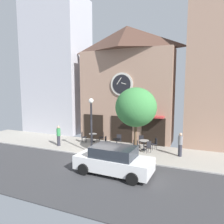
# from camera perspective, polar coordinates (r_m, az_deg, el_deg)

# --- Properties ---
(ground_plane) EXTENTS (27.52, 10.60, 0.13)m
(ground_plane) POSITION_cam_1_polar(r_m,az_deg,el_deg) (14.01, -5.66, -13.37)
(ground_plane) COLOR #9E998E
(clock_building) EXTENTS (8.37, 3.63, 10.22)m
(clock_building) POSITION_cam_1_polar(r_m,az_deg,el_deg) (19.02, 4.00, 8.25)
(clock_building) COLOR #9E7A66
(clock_building) RESTS_ON ground_plane
(neighbor_building_left) EXTENTS (6.53, 4.33, 14.13)m
(neighbor_building_left) POSITION_cam_1_polar(r_m,az_deg,el_deg) (24.03, -14.90, 11.97)
(neighbor_building_left) COLOR #B2B2BC
(neighbor_building_left) RESTS_ON ground_plane
(neighbor_building_right) EXTENTS (5.36, 4.70, 13.85)m
(neighbor_building_right) POSITION_cam_1_polar(r_m,az_deg,el_deg) (19.37, 28.25, 12.29)
(neighbor_building_right) COLOR #9E7A66
(neighbor_building_right) RESTS_ON ground_plane
(street_lamp) EXTENTS (0.36, 0.36, 4.03)m
(street_lamp) POSITION_cam_1_polar(r_m,az_deg,el_deg) (15.15, -5.72, -3.71)
(street_lamp) COLOR black
(street_lamp) RESTS_ON ground_plane
(street_tree) EXTENTS (2.72, 2.45, 4.81)m
(street_tree) POSITION_cam_1_polar(r_m,az_deg,el_deg) (13.52, 6.60, 1.27)
(street_tree) COLOR brown
(street_tree) RESTS_ON ground_plane
(cafe_table_center) EXTENTS (0.70, 0.70, 0.74)m
(cafe_table_center) POSITION_cam_1_polar(r_m,az_deg,el_deg) (18.44, -5.30, -6.66)
(cafe_table_center) COLOR black
(cafe_table_center) RESTS_ON ground_plane
(cafe_table_rightmost) EXTENTS (0.65, 0.65, 0.75)m
(cafe_table_rightmost) POSITION_cam_1_polar(r_m,az_deg,el_deg) (16.50, 1.34, -8.28)
(cafe_table_rightmost) COLOR black
(cafe_table_rightmost) RESTS_ON ground_plane
(cafe_table_center_left) EXTENTS (0.77, 0.77, 0.73)m
(cafe_table_center_left) POSITION_cam_1_polar(r_m,az_deg,el_deg) (16.34, 8.85, -8.41)
(cafe_table_center_left) COLOR black
(cafe_table_center_left) RESTS_ON ground_plane
(cafe_chair_mid_row) EXTENTS (0.52, 0.52, 0.90)m
(cafe_chair_mid_row) POSITION_cam_1_polar(r_m,az_deg,el_deg) (18.43, -7.99, -6.67)
(cafe_chair_mid_row) COLOR black
(cafe_chair_mid_row) RESTS_ON ground_plane
(cafe_chair_outer) EXTENTS (0.52, 0.52, 0.90)m
(cafe_chair_outer) POSITION_cam_1_polar(r_m,az_deg,el_deg) (17.13, 8.10, -7.71)
(cafe_chair_outer) COLOR black
(cafe_chair_outer) RESTS_ON ground_plane
(cafe_chair_by_entrance) EXTENTS (0.53, 0.53, 0.90)m
(cafe_chair_by_entrance) POSITION_cam_1_polar(r_m,az_deg,el_deg) (18.24, -2.70, -6.76)
(cafe_chair_by_entrance) COLOR black
(cafe_chair_by_entrance) RESTS_ON ground_plane
(cafe_chair_curbside) EXTENTS (0.55, 0.55, 0.90)m
(cafe_chair_curbside) POSITION_cam_1_polar(r_m,az_deg,el_deg) (16.51, 11.74, -8.35)
(cafe_chair_curbside) COLOR black
(cafe_chair_curbside) RESTS_ON ground_plane
(cafe_chair_right_end) EXTENTS (0.45, 0.45, 0.90)m
(cafe_chair_right_end) POSITION_cam_1_polar(r_m,az_deg,el_deg) (16.69, -1.46, -8.04)
(cafe_chair_right_end) COLOR black
(cafe_chair_right_end) RESTS_ON ground_plane
(cafe_chair_corner) EXTENTS (0.51, 0.51, 0.90)m
(cafe_chair_corner) POSITION_cam_1_polar(r_m,az_deg,el_deg) (17.32, 1.94, -7.49)
(cafe_chair_corner) COLOR black
(cafe_chair_corner) RESTS_ON ground_plane
(cafe_chair_facing_street) EXTENTS (0.57, 0.57, 0.90)m
(cafe_chair_facing_street) POSITION_cam_1_polar(r_m,az_deg,el_deg) (15.60, 9.96, -9.20)
(cafe_chair_facing_street) COLOR black
(cafe_chair_facing_street) RESTS_ON ground_plane
(cafe_chair_near_tree) EXTENTS (0.49, 0.49, 0.90)m
(cafe_chair_near_tree) POSITION_cam_1_polar(r_m,az_deg,el_deg) (15.73, 6.71, -9.00)
(cafe_chair_near_tree) COLOR black
(cafe_chair_near_tree) RESTS_ON ground_plane
(pedestrian_grey) EXTENTS (0.40, 0.40, 1.67)m
(pedestrian_grey) POSITION_cam_1_polar(r_m,az_deg,el_deg) (15.31, 18.34, -8.46)
(pedestrian_grey) COLOR #2D2D38
(pedestrian_grey) RESTS_ON ground_plane
(pedestrian_green) EXTENTS (0.45, 0.45, 1.67)m
(pedestrian_green) POSITION_cam_1_polar(r_m,az_deg,el_deg) (17.67, -14.55, -6.30)
(pedestrian_green) COLOR #2D2D38
(pedestrian_green) RESTS_ON ground_plane
(parked_car_white) EXTENTS (4.37, 2.16, 1.55)m
(parked_car_white) POSITION_cam_1_polar(r_m,az_deg,el_deg) (11.83, 0.46, -13.17)
(parked_car_white) COLOR white
(parked_car_white) RESTS_ON ground_plane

